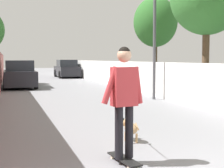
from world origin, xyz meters
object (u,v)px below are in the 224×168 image
Objects in this scene: tree_right_mid at (155,22)px; dog at (130,128)px; skateboard at (124,159)px; car_far at (67,69)px; lamp_post at (155,22)px; person_skateboarder at (124,93)px; car_near at (19,75)px.

tree_right_mid is 11.75m from dog.
car_far is (23.02, -3.31, 0.65)m from skateboard.
lamp_post is 1.12× the size of car_far.
dog is at bearing 149.99° from lamp_post.
person_skateboarder reaches higher than skateboard.
person_skateboarder is 23.26m from car_far.
car_far is at bearing 2.14° from lamp_post.
tree_right_mid is 1.09× the size of lamp_post.
lamp_post reaches higher than car_near.
car_far is at bearing -8.18° from person_skateboarder.
dog is at bearing -25.76° from person_skateboarder.
car_far is at bearing 12.63° from tree_right_mid.
car_far is at bearing -7.13° from dog.
car_near is 9.73m from car_far.
skateboard is at bearing 171.82° from car_far.
tree_right_mid reaches higher than car_far.
car_near is at bearing 65.44° from tree_right_mid.
person_skateboarder is at bearing 154.24° from dog.
skateboard is 0.19× the size of car_near.
car_near reaches higher than skateboard.
car_near is (3.19, 6.99, -2.87)m from tree_right_mid.
tree_right_mid is 1.13× the size of car_near.
skateboard is at bearing 154.24° from dog.
lamp_post is 5.53× the size of skateboard.
person_skateboarder is 0.40× the size of car_near.
lamp_post is 3.05× the size of dog.
lamp_post is at bearing -177.86° from car_far.
tree_right_mid is 1.22× the size of car_far.
dog is at bearing 151.41° from tree_right_mid.
skateboard is (-6.96, 3.91, -3.02)m from lamp_post.
car_far reaches higher than dog.
car_near is at bearing 4.05° from skateboard.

